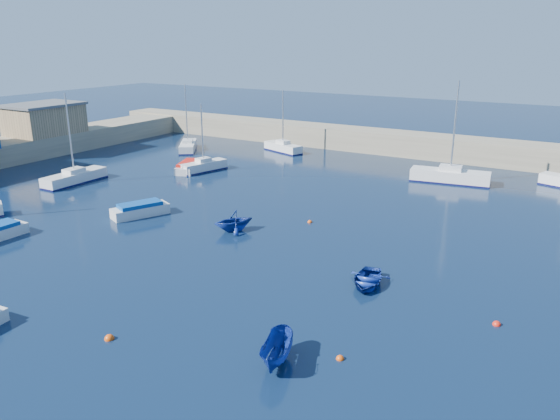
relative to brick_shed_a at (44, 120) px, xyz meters
The scene contains 18 objects.
ground 48.55m from the brick_shed_a, 29.74° to the right, with size 220.00×220.00×0.00m, color #0C1D36.
back_wall 47.50m from the brick_shed_a, 27.65° to the left, with size 96.00×4.50×2.60m, color gray.
left_quay 6.66m from the brick_shed_a, 90.00° to the right, with size 6.00×62.00×2.40m, color gray.
brick_shed_a is the anchor object (origin of this frame).
sailboat_2 17.27m from the brick_shed_a, 28.77° to the right, with size 1.97×6.73×8.75m.
sailboat_3 23.03m from the brick_shed_a, ahead, with size 2.79×5.52×7.15m.
sailboat_4 17.55m from the brick_shed_a, 36.51° to the left, with size 5.07×6.17×8.24m.
sailboat_5 29.39m from the brick_shed_a, 32.27° to the left, with size 5.87×3.42×7.57m.
sailboat_6 47.95m from the brick_shed_a, 13.32° to the left, with size 7.76×3.16×9.88m.
motorboat_1 30.73m from the brick_shed_a, 24.05° to the right, with size 3.26×4.75×1.10m.
motorboat_2 21.55m from the brick_shed_a, ahead, with size 3.50×5.25×1.02m.
dinghy_center 50.94m from the brick_shed_a, 17.38° to the right, with size 2.40×3.36×0.70m, color navy.
dinghy_left 38.32m from the brick_shed_a, 17.54° to the right, with size 2.56×2.97×1.56m, color navy.
dinghy_right 54.20m from the brick_shed_a, 27.13° to the right, with size 1.20×3.19×1.23m, color navy.
buoy_0 48.60m from the brick_shed_a, 33.92° to the right, with size 0.48×0.48×0.48m, color #D6460B.
buoy_1 58.24m from the brick_shed_a, 16.09° to the right, with size 0.42×0.42×0.42m, color red.
buoy_3 41.16m from the brick_shed_a, ahead, with size 0.38×0.38×0.38m, color #D6460B.
buoy_5 55.49m from the brick_shed_a, 24.47° to the right, with size 0.37×0.37×0.37m, color #D6460B.
Camera 1 is at (16.94, -18.53, 13.76)m, focal length 35.00 mm.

